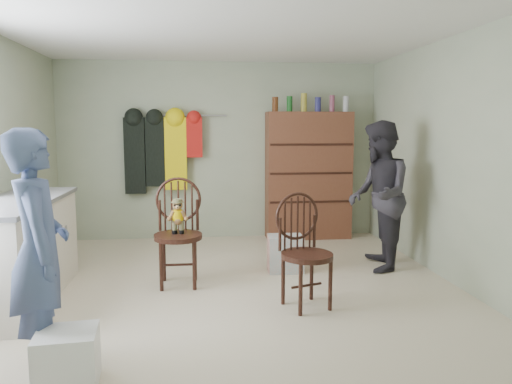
{
  "coord_description": "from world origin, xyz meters",
  "views": [
    {
      "loc": [
        -0.32,
        -4.66,
        1.59
      ],
      "look_at": [
        0.25,
        0.2,
        0.95
      ],
      "focal_mm": 35.0,
      "sensor_mm": 36.0,
      "label": 1
    }
  ],
  "objects": [
    {
      "name": "ground_plane",
      "position": [
        0.0,
        0.0,
        0.0
      ],
      "size": [
        5.0,
        5.0,
        0.0
      ],
      "primitive_type": "plane",
      "color": "beige",
      "rests_on": "ground"
    },
    {
      "name": "room_walls",
      "position": [
        0.0,
        0.53,
        1.58
      ],
      "size": [
        5.0,
        5.0,
        5.0
      ],
      "color": "#ABB497",
      "rests_on": "ground"
    },
    {
      "name": "counter",
      "position": [
        -1.95,
        0.0,
        0.47
      ],
      "size": [
        0.64,
        1.86,
        0.94
      ],
      "color": "silver",
      "rests_on": "ground"
    },
    {
      "name": "plastic_tub",
      "position": [
        -1.14,
        -1.63,
        0.17
      ],
      "size": [
        0.39,
        0.38,
        0.35
      ],
      "primitive_type": "cube",
      "rotation": [
        0.0,
        0.0,
        0.09
      ],
      "color": "white",
      "rests_on": "ground"
    },
    {
      "name": "chair_front",
      "position": [
        -0.52,
        0.34,
        0.6
      ],
      "size": [
        0.49,
        0.49,
        1.08
      ],
      "rotation": [
        0.0,
        0.0,
        -0.01
      ],
      "color": "#381B13",
      "rests_on": "ground"
    },
    {
      "name": "chair_far",
      "position": [
        0.6,
        -0.43,
        0.54
      ],
      "size": [
        0.57,
        0.57,
        1.01
      ],
      "rotation": [
        0.0,
        0.0,
        0.33
      ],
      "color": "#381B13",
      "rests_on": "ground"
    },
    {
      "name": "striped_bag",
      "position": [
        0.63,
        0.64,
        0.2
      ],
      "size": [
        0.39,
        0.31,
        0.4
      ],
      "primitive_type": "cube",
      "rotation": [
        0.0,
        0.0,
        -0.04
      ],
      "color": "#E57F72",
      "rests_on": "ground"
    },
    {
      "name": "person_left",
      "position": [
        -1.35,
        -1.38,
        0.79
      ],
      "size": [
        0.54,
        0.67,
        1.58
      ],
      "primitive_type": "imported",
      "rotation": [
        0.0,
        0.0,
        1.88
      ],
      "color": "#475783",
      "rests_on": "ground"
    },
    {
      "name": "person_right",
      "position": [
        1.67,
        0.62,
        0.83
      ],
      "size": [
        0.8,
        0.93,
        1.66
      ],
      "primitive_type": "imported",
      "rotation": [
        0.0,
        0.0,
        -1.8
      ],
      "color": "#2D2B33",
      "rests_on": "ground"
    },
    {
      "name": "dresser",
      "position": [
        1.25,
        2.3,
        0.91
      ],
      "size": [
        1.2,
        0.39,
        2.05
      ],
      "color": "brown",
      "rests_on": "ground"
    },
    {
      "name": "coat_rack",
      "position": [
        -0.83,
        2.38,
        1.25
      ],
      "size": [
        1.42,
        0.12,
        1.09
      ],
      "color": "#99999E",
      "rests_on": "ground"
    }
  ]
}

